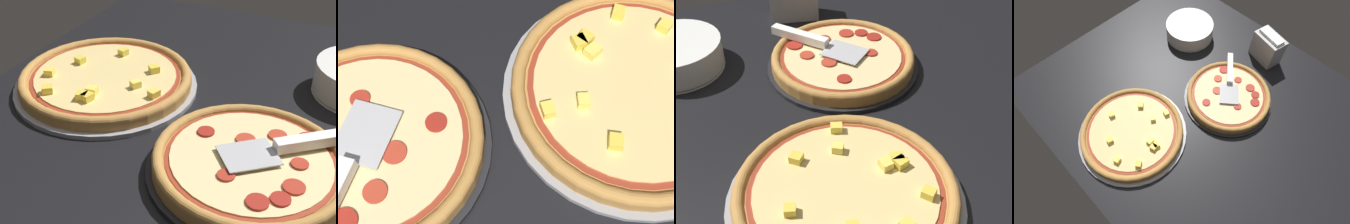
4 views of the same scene
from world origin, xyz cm
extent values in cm
cube|color=black|center=(0.00, 0.00, -1.80)|extent=(134.80, 106.84, 3.60)
cylinder|color=black|center=(-4.30, -9.28, 0.50)|extent=(35.25, 35.25, 1.00)
cylinder|color=#B77F3D|center=(-4.30, -9.28, 2.09)|extent=(33.13, 33.13, 2.19)
torus|color=#B77F3D|center=(-4.30, -9.28, 3.19)|extent=(33.13, 33.13, 1.95)
cylinder|color=maroon|center=(-4.30, -9.28, 3.26)|extent=(28.80, 28.80, 0.15)
cylinder|color=beige|center=(-4.30, -9.28, 3.39)|extent=(27.17, 27.17, 0.40)
cylinder|color=maroon|center=(-0.72, 0.06, 3.79)|extent=(3.13, 3.13, 0.40)
cylinder|color=maroon|center=(-12.13, -16.26, 3.79)|extent=(3.18, 3.18, 0.40)
cylinder|color=maroon|center=(4.84, -17.04, 3.79)|extent=(3.61, 3.61, 0.40)
cylinder|color=maroon|center=(-14.17, -13.30, 3.79)|extent=(3.56, 3.56, 0.40)
cylinder|color=#AD2D1E|center=(-2.72, -17.12, 3.79)|extent=(2.96, 2.96, 0.40)
cylinder|color=#AD2D1E|center=(-10.47, -7.14, 3.79)|extent=(2.95, 2.95, 0.40)
cylinder|color=#B73823|center=(0.47, -7.14, 3.79)|extent=(3.47, 3.47, 0.40)
cylinder|color=#B73823|center=(3.55, -11.92, 3.79)|extent=(3.30, 3.30, 0.40)
cylinder|color=#AD2D1E|center=(-8.65, -17.50, 3.79)|extent=(3.57, 3.57, 0.40)
cylinder|color=#939399|center=(10.83, 28.07, 0.50)|extent=(40.34, 40.34, 1.00)
cylinder|color=#B77F3D|center=(10.83, 28.07, 1.92)|extent=(37.92, 37.92, 1.84)
torus|color=#B77F3D|center=(10.83, 28.07, 2.84)|extent=(37.92, 37.92, 2.14)
cylinder|color=maroon|center=(10.83, 28.07, 2.91)|extent=(32.96, 32.96, 0.15)
cylinder|color=#E5C67A|center=(10.83, 28.07, 3.04)|extent=(31.09, 31.09, 0.40)
cube|color=#F9E05B|center=(8.66, 19.41, 3.99)|extent=(2.62, 2.54, 1.51)
cube|color=yellow|center=(16.33, 18.89, 3.99)|extent=(2.92, 2.92, 1.51)
cube|color=yellow|center=(-0.95, 34.79, 3.99)|extent=(2.81, 2.85, 1.51)
cube|color=#F9E05B|center=(2.55, 26.28, 3.99)|extent=(2.16, 2.49, 1.51)
cube|color=yellow|center=(13.08, 36.18, 3.99)|extent=(2.36, 2.34, 1.51)
cube|color=#F4D64C|center=(6.87, 14.23, 3.99)|extent=(2.67, 2.40, 1.51)
cube|color=yellow|center=(-0.13, 26.95, 3.99)|extent=(2.63, 2.55, 1.51)
cube|color=#F4D64C|center=(5.38, 38.99, 3.99)|extent=(2.41, 2.41, 1.51)
cube|color=yellow|center=(20.84, 29.29, 3.99)|extent=(2.37, 2.34, 1.51)
cube|color=yellow|center=(0.47, 25.70, 3.99)|extent=(2.63, 2.44, 1.51)
cube|color=#B7B7BC|center=(-4.62, -9.03, 4.29)|extent=(11.56, 11.86, 0.24)
cube|color=white|center=(2.97, -18.49, 5.17)|extent=(11.08, 13.04, 2.00)
camera|label=1|loc=(-65.33, -22.66, 52.62)|focal=50.00mm
camera|label=2|loc=(30.35, -9.56, 62.83)|focal=50.00mm
camera|label=3|loc=(31.03, 75.26, 62.47)|focal=50.00mm
camera|label=4|loc=(-31.50, 44.52, 90.41)|focal=28.00mm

